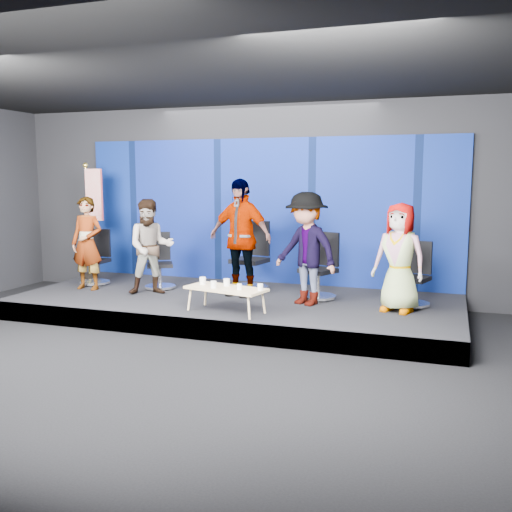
# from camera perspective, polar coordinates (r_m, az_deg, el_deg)

# --- Properties ---
(ground) EXTENTS (10.00, 10.00, 0.00)m
(ground) POSITION_cam_1_polar(r_m,az_deg,el_deg) (7.07, -9.41, -10.45)
(ground) COLOR black
(ground) RESTS_ON ground
(room_walls) EXTENTS (10.02, 8.02, 3.51)m
(room_walls) POSITION_cam_1_polar(r_m,az_deg,el_deg) (6.71, -9.89, 9.65)
(room_walls) COLOR black
(room_walls) RESTS_ON ground
(riser) EXTENTS (7.00, 3.00, 0.30)m
(riser) POSITION_cam_1_polar(r_m,az_deg,el_deg) (9.22, -2.03, -5.03)
(riser) COLOR black
(riser) RESTS_ON ground
(backdrop) EXTENTS (7.00, 0.08, 2.60)m
(backdrop) POSITION_cam_1_polar(r_m,az_deg,el_deg) (10.37, 0.81, 4.52)
(backdrop) COLOR navy
(backdrop) RESTS_ON riser
(chair_a) EXTENTS (0.56, 0.56, 0.98)m
(chair_a) POSITION_cam_1_polar(r_m,az_deg,el_deg) (10.65, -15.72, -0.98)
(chair_a) COLOR silver
(chair_a) RESTS_ON riser
(panelist_a) EXTENTS (0.58, 0.39, 1.58)m
(panelist_a) POSITION_cam_1_polar(r_m,az_deg,el_deg) (10.11, -16.53, 1.22)
(panelist_a) COLOR black
(panelist_a) RESTS_ON riser
(chair_b) EXTENTS (0.74, 0.74, 0.96)m
(chair_b) POSITION_cam_1_polar(r_m,az_deg,el_deg) (10.00, -9.61, -1.39)
(chair_b) COLOR silver
(chair_b) RESTS_ON riser
(panelist_b) EXTENTS (0.95, 0.89, 1.56)m
(panelist_b) POSITION_cam_1_polar(r_m,az_deg,el_deg) (9.46, -10.48, 0.90)
(panelist_b) COLOR black
(panelist_b) RESTS_ON riser
(chair_c) EXTENTS (0.77, 0.77, 1.17)m
(chair_c) POSITION_cam_1_polar(r_m,az_deg,el_deg) (9.74, -0.49, -1.12)
(chair_c) COLOR silver
(chair_c) RESTS_ON riser
(panelist_c) EXTENTS (1.17, 0.66, 1.89)m
(panelist_c) POSITION_cam_1_polar(r_m,az_deg,el_deg) (9.19, -1.62, 1.87)
(panelist_c) COLOR black
(panelist_c) RESTS_ON riser
(chair_d) EXTENTS (0.79, 0.79, 1.05)m
(chair_d) POSITION_cam_1_polar(r_m,az_deg,el_deg) (9.08, 6.43, -2.09)
(chair_d) COLOR silver
(chair_d) RESTS_ON riser
(panelist_d) EXTENTS (1.26, 1.04, 1.69)m
(panelist_d) POSITION_cam_1_polar(r_m,az_deg,el_deg) (8.56, 5.05, 0.73)
(panelist_d) COLOR black
(panelist_d) RESTS_ON riser
(chair_e) EXTENTS (0.68, 0.68, 0.96)m
(chair_e) POSITION_cam_1_polar(r_m,az_deg,el_deg) (8.85, 15.49, -2.77)
(chair_e) COLOR silver
(chair_e) RESTS_ON riser
(panelist_e) EXTENTS (0.88, 0.70, 1.56)m
(panelist_e) POSITION_cam_1_polar(r_m,az_deg,el_deg) (8.33, 14.15, -0.16)
(panelist_e) COLOR black
(panelist_e) RESTS_ON riser
(coffee_table) EXTENTS (1.24, 0.74, 0.36)m
(coffee_table) POSITION_cam_1_polar(r_m,az_deg,el_deg) (8.12, -3.03, -3.36)
(coffee_table) COLOR tan
(coffee_table) RESTS_ON riser
(mug_a) EXTENTS (0.09, 0.09, 0.11)m
(mug_a) POSITION_cam_1_polar(r_m,az_deg,el_deg) (8.36, -5.35, -2.48)
(mug_a) COLOR white
(mug_a) RESTS_ON coffee_table
(mug_b) EXTENTS (0.08, 0.08, 0.10)m
(mug_b) POSITION_cam_1_polar(r_m,az_deg,el_deg) (8.07, -4.27, -2.86)
(mug_b) COLOR white
(mug_b) RESTS_ON coffee_table
(mug_c) EXTENTS (0.09, 0.09, 0.11)m
(mug_c) POSITION_cam_1_polar(r_m,az_deg,el_deg) (8.21, -2.95, -2.65)
(mug_c) COLOR white
(mug_c) RESTS_ON coffee_table
(mug_d) EXTENTS (0.07, 0.07, 0.08)m
(mug_d) POSITION_cam_1_polar(r_m,az_deg,el_deg) (7.93, -1.68, -3.10)
(mug_d) COLOR white
(mug_d) RESTS_ON coffee_table
(mug_e) EXTENTS (0.08, 0.08, 0.09)m
(mug_e) POSITION_cam_1_polar(r_m,az_deg,el_deg) (7.90, 0.43, -3.12)
(mug_e) COLOR white
(mug_e) RESTS_ON coffee_table
(flag_stand) EXTENTS (0.50, 0.29, 2.18)m
(flag_stand) POSITION_cam_1_polar(r_m,az_deg,el_deg) (11.11, -16.07, 3.69)
(flag_stand) COLOR black
(flag_stand) RESTS_ON riser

